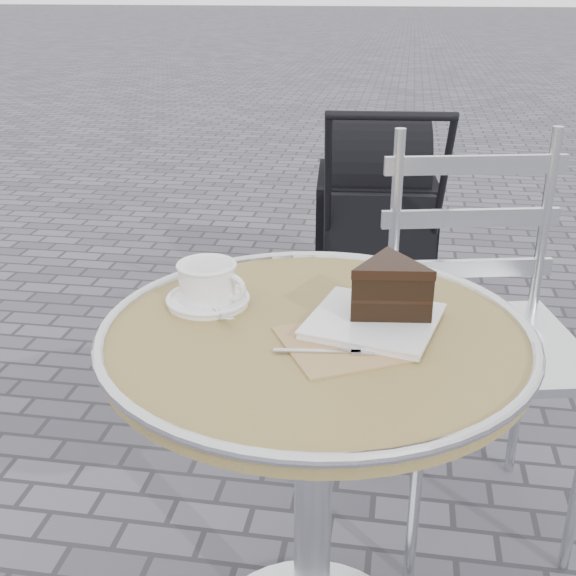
# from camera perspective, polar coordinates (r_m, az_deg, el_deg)

# --- Properties ---
(cafe_table) EXTENTS (0.72, 0.72, 0.74)m
(cafe_table) POSITION_cam_1_polar(r_m,az_deg,el_deg) (1.27, 2.11, -9.97)
(cafe_table) COLOR silver
(cafe_table) RESTS_ON ground
(cappuccino_set) EXTENTS (0.15, 0.16, 0.07)m
(cappuccino_set) POSITION_cam_1_polar(r_m,az_deg,el_deg) (1.28, -6.32, 0.16)
(cappuccino_set) COLOR white
(cappuccino_set) RESTS_ON cafe_table
(cake_plate_set) EXTENTS (0.29, 0.32, 0.11)m
(cake_plate_set) POSITION_cam_1_polar(r_m,az_deg,el_deg) (1.20, 7.72, -0.63)
(cake_plate_set) COLOR tan
(cake_plate_set) RESTS_ON cafe_table
(bistro_chair) EXTENTS (0.51, 0.51, 0.95)m
(bistro_chair) POSITION_cam_1_polar(r_m,az_deg,el_deg) (1.75, 14.54, -0.07)
(bistro_chair) COLOR silver
(bistro_chair) RESTS_ON ground
(baby_stroller) EXTENTS (0.48, 0.92, 0.92)m
(baby_stroller) POSITION_cam_1_polar(r_m,az_deg,el_deg) (2.76, 6.93, 5.10)
(baby_stroller) COLOR black
(baby_stroller) RESTS_ON ground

